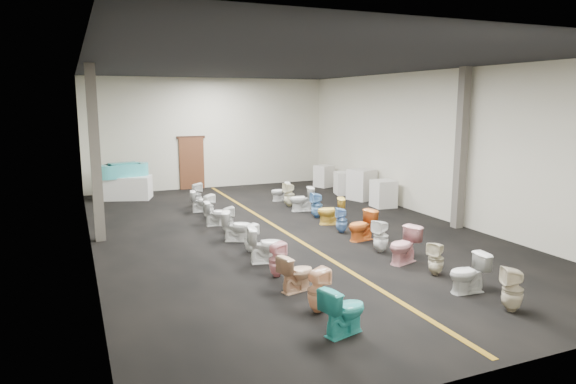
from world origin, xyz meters
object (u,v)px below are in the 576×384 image
object	(u,v)px
appliance_crate_a	(383,194)
toilet_left_11	(196,195)
appliance_crate_b	(362,185)
toilet_left_10	(201,201)
toilet_right_7	(331,211)
toilet_right_10	(289,195)
toilet_left_1	(318,290)
toilet_right_8	(317,205)
appliance_crate_c	(345,183)
toilet_left_6	(237,226)
toilet_left_0	(344,310)
toilet_right_4	(381,236)
toilet_right_1	(468,273)
toilet_right_11	(280,192)
toilet_right_0	(513,289)
appliance_crate_d	(324,176)
toilet_left_7	(228,219)
toilet_left_2	(296,273)
display_table	(124,188)
toilet_right_3	(404,245)
toilet_left_9	(208,206)
toilet_right_2	(436,259)
toilet_right_5	(362,226)
bathtub	(123,170)
toilet_left_5	(251,238)
toilet_left_3	(277,260)
toilet_right_6	(342,220)
toilet_left_8	(216,213)
toilet_left_4	(266,245)

from	to	relation	value
appliance_crate_a	toilet_left_11	world-z (taller)	appliance_crate_a
appliance_crate_b	toilet_left_10	distance (m)	5.92
toilet_right_7	toilet_right_10	distance (m)	2.86
toilet_left_1	toilet_right_8	bearing A→B (deg)	-38.01
appliance_crate_c	toilet_left_6	world-z (taller)	appliance_crate_c
toilet_left_0	toilet_right_4	xyz separation A→B (m)	(2.95, 3.50, 0.00)
toilet_left_11	toilet_right_1	world-z (taller)	toilet_left_11
toilet_right_8	toilet_right_11	world-z (taller)	toilet_right_8
appliance_crate_a	toilet_right_10	world-z (taller)	appliance_crate_a
toilet_right_10	toilet_right_0	bearing A→B (deg)	-3.62
appliance_crate_c	appliance_crate_d	world-z (taller)	appliance_crate_d
toilet_left_7	toilet_right_8	size ratio (longest dim) A/B	0.91
toilet_left_11	toilet_right_0	bearing A→B (deg)	-164.19
toilet_left_2	toilet_left_11	distance (m)	8.63
display_table	toilet_right_11	distance (m)	5.77
appliance_crate_d	toilet_right_0	distance (m)	13.17
appliance_crate_a	appliance_crate_b	bearing A→B (deg)	90.00
toilet_right_1	toilet_right_3	size ratio (longest dim) A/B	0.93
appliance_crate_a	toilet_right_8	distance (m)	2.87
display_table	toilet_left_9	distance (m)	4.75
toilet_left_11	toilet_right_2	xyz separation A→B (m)	(2.98, -8.93, -0.05)
toilet_right_3	toilet_right_4	world-z (taller)	toilet_right_3
toilet_right_5	toilet_left_1	bearing A→B (deg)	-50.87
bathtub	toilet_left_1	bearing A→B (deg)	-94.00
toilet_right_8	toilet_left_5	bearing A→B (deg)	-44.31
bathtub	toilet_left_2	bearing A→B (deg)	-92.80
display_table	toilet_left_10	distance (m)	3.89
toilet_left_3	toilet_left_10	bearing A→B (deg)	-11.23
appliance_crate_a	toilet_left_2	bearing A→B (deg)	-134.43
display_table	toilet_right_3	xyz separation A→B (m)	(4.99, -10.35, -0.01)
toilet_left_2	toilet_right_8	world-z (taller)	toilet_right_8
toilet_right_6	toilet_left_2	bearing A→B (deg)	-19.65
toilet_left_7	toilet_left_2	bearing A→B (deg)	-179.43
display_table	toilet_right_1	bearing A→B (deg)	-67.72
toilet_left_8	toilet_left_11	size ratio (longest dim) A/B	0.89
toilet_left_1	toilet_right_3	xyz separation A→B (m)	(2.96, 1.67, 0.02)
toilet_left_4	toilet_right_2	xyz separation A→B (m)	(2.96, -2.18, -0.05)
toilet_left_11	toilet_right_1	bearing A→B (deg)	-163.21
toilet_left_2	appliance_crate_a	bearing A→B (deg)	-58.83
appliance_crate_d	toilet_right_10	bearing A→B (deg)	-132.63
toilet_left_9	toilet_left_7	bearing A→B (deg)	165.13
toilet_right_5	toilet_right_11	world-z (taller)	toilet_right_5
appliance_crate_b	toilet_left_9	xyz separation A→B (m)	(-5.92, -0.76, -0.18)
toilet_left_6	toilet_right_7	size ratio (longest dim) A/B	0.98
toilet_left_7	toilet_left_6	bearing A→B (deg)	179.89
bathtub	toilet_right_4	distance (m)	10.69
appliance_crate_b	toilet_left_11	bearing A→B (deg)	168.73
toilet_left_11	toilet_left_0	bearing A→B (deg)	179.96
bathtub	toilet_left_3	size ratio (longest dim) A/B	2.50
toilet_left_7	toilet_right_5	world-z (taller)	toilet_right_5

